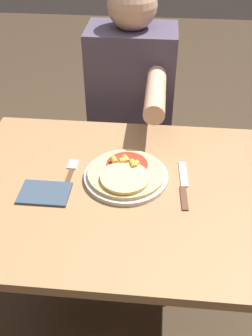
{
  "coord_description": "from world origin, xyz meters",
  "views": [
    {
      "loc": [
        0.1,
        -0.87,
        1.5
      ],
      "look_at": [
        0.01,
        0.04,
        0.78
      ],
      "focal_mm": 42.0,
      "sensor_mm": 36.0,
      "label": 1
    }
  ],
  "objects": [
    {
      "name": "plate",
      "position": [
        0.01,
        0.04,
        0.74
      ],
      "size": [
        0.25,
        0.25,
        0.01
      ],
      "color": "beige",
      "rests_on": "dining_table"
    },
    {
      "name": "pizza",
      "position": [
        0.01,
        0.04,
        0.76
      ],
      "size": [
        0.23,
        0.23,
        0.04
      ],
      "color": "#DBBC7A",
      "rests_on": "plate"
    },
    {
      "name": "person_diner",
      "position": [
        -0.02,
        0.6,
        0.69
      ],
      "size": [
        0.35,
        0.52,
        1.18
      ],
      "color": "#2D2D38",
      "rests_on": "ground_plane"
    },
    {
      "name": "ground_plane",
      "position": [
        0.0,
        0.0,
        0.0
      ],
      "size": [
        8.0,
        8.0,
        0.0
      ],
      "primitive_type": "plane",
      "color": "#423323"
    },
    {
      "name": "knife",
      "position": [
        0.18,
        0.03,
        0.74
      ],
      "size": [
        0.03,
        0.22,
        0.0
      ],
      "color": "brown",
      "rests_on": "dining_table"
    },
    {
      "name": "fork",
      "position": [
        -0.16,
        0.04,
        0.74
      ],
      "size": [
        0.03,
        0.18,
        0.0
      ],
      "color": "brown",
      "rests_on": "dining_table"
    },
    {
      "name": "napkin",
      "position": [
        -0.22,
        -0.05,
        0.74
      ],
      "size": [
        0.14,
        0.1,
        0.01
      ],
      "color": "#38475B",
      "rests_on": "dining_table"
    },
    {
      "name": "dining_table",
      "position": [
        0.0,
        0.0,
        0.6
      ],
      "size": [
        0.97,
        0.72,
        0.74
      ],
      "color": "#9E754C",
      "rests_on": "ground_plane"
    }
  ]
}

